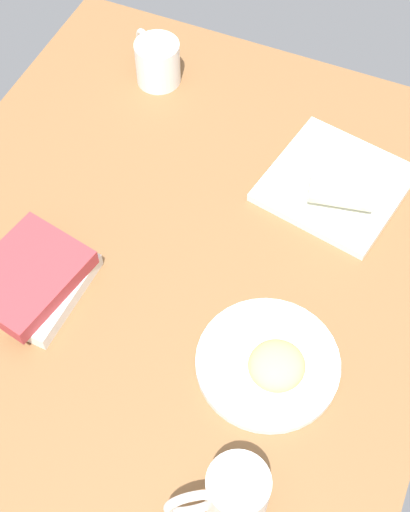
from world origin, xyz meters
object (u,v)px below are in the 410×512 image
at_px(book_stack, 30,279).
at_px(second_mug, 157,61).
at_px(scone_pastry, 277,366).
at_px(coffee_mug, 233,494).
at_px(square_plate, 335,184).
at_px(breakfast_wrap, 343,186).
at_px(sauce_cup, 332,155).
at_px(round_plate, 268,363).

distance_m(book_stack, second_mug, 0.51).
bearing_deg(book_stack, scone_pastry, 91.37).
bearing_deg(book_stack, coffee_mug, 65.70).
height_order(scone_pastry, square_plate, scone_pastry).
xyz_separation_m(scone_pastry, breakfast_wrap, (-0.34, -0.01, 0.01)).
bearing_deg(sauce_cup, book_stack, -39.33).
bearing_deg(second_mug, sauce_cup, 78.02).
distance_m(scone_pastry, sauce_cup, 0.43).
height_order(breakfast_wrap, book_stack, breakfast_wrap).
xyz_separation_m(square_plate, breakfast_wrap, (0.04, 0.02, 0.04)).
relative_size(square_plate, coffee_mug, 1.82).
relative_size(sauce_cup, second_mug, 0.47).
xyz_separation_m(square_plate, second_mug, (-0.12, -0.40, 0.04)).
height_order(square_plate, second_mug, second_mug).
relative_size(scone_pastry, sauce_cup, 1.53).
xyz_separation_m(book_stack, second_mug, (-0.51, -0.02, 0.02)).
bearing_deg(breakfast_wrap, second_mug, -122.59).
bearing_deg(sauce_cup, scone_pastry, 6.91).
height_order(square_plate, coffee_mug, coffee_mug).
xyz_separation_m(breakfast_wrap, coffee_mug, (0.54, 0.02, 0.00)).
bearing_deg(sauce_cup, square_plate, 27.78).
xyz_separation_m(round_plate, scone_pastry, (0.01, 0.02, 0.03)).
distance_m(sauce_cup, second_mug, 0.39).
bearing_deg(book_stack, breakfast_wrap, 131.66).
relative_size(scone_pastry, book_stack, 0.42).
xyz_separation_m(scone_pastry, book_stack, (0.01, -0.40, -0.01)).
distance_m(square_plate, book_stack, 0.54).
bearing_deg(book_stack, round_plate, 93.25).
relative_size(scone_pastry, breakfast_wrap, 0.76).
height_order(sauce_cup, breakfast_wrap, breakfast_wrap).
relative_size(scone_pastry, second_mug, 0.72).
bearing_deg(scone_pastry, round_plate, -127.61).
xyz_separation_m(round_plate, coffee_mug, (0.21, 0.03, 0.05)).
bearing_deg(coffee_mug, scone_pastry, -176.29).
distance_m(round_plate, breakfast_wrap, 0.33).
distance_m(book_stack, coffee_mug, 0.46).
bearing_deg(book_stack, sauce_cup, 140.67).
distance_m(scone_pastry, second_mug, 0.66).
xyz_separation_m(square_plate, sauce_cup, (-0.04, -0.02, 0.02)).
height_order(scone_pastry, second_mug, second_mug).
xyz_separation_m(scone_pastry, sauce_cup, (-0.42, -0.05, -0.01)).
distance_m(breakfast_wrap, second_mug, 0.45).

